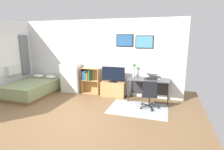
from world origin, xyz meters
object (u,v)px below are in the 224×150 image
(dresser, at_px, (71,78))
(computer_mouse, at_px, (159,79))
(bed, at_px, (33,88))
(television, at_px, (113,75))
(bamboo_vase, at_px, (134,70))
(office_chair, at_px, (150,94))
(tv_stand, at_px, (113,89))
(desk, at_px, (149,82))
(bookshelf, at_px, (89,79))
(laptop, at_px, (151,77))

(dresser, distance_m, computer_mouse, 3.26)
(bed, relative_size, dresser, 1.78)
(television, relative_size, bamboo_vase, 1.82)
(dresser, xyz_separation_m, office_chair, (3.03, -0.79, -0.09))
(dresser, bearing_deg, bamboo_vase, 2.68)
(tv_stand, relative_size, desk, 0.66)
(bed, xyz_separation_m, bamboo_vase, (3.56, 0.85, 0.71))
(office_chair, relative_size, computer_mouse, 8.27)
(dresser, height_order, television, dresser)
(office_chair, bearing_deg, dresser, 160.79)
(television, height_order, computer_mouse, television)
(computer_mouse, relative_size, bamboo_vase, 0.23)
(bamboo_vase, bearing_deg, desk, -12.47)
(bed, bearing_deg, bamboo_vase, 12.51)
(tv_stand, bearing_deg, computer_mouse, -4.82)
(desk, bearing_deg, bookshelf, 178.10)
(dresser, height_order, computer_mouse, dresser)
(bookshelf, height_order, bamboo_vase, bamboo_vase)
(laptop, bearing_deg, tv_stand, -173.75)
(computer_mouse, bearing_deg, television, 175.99)
(bed, distance_m, desk, 4.18)
(tv_stand, relative_size, computer_mouse, 8.27)
(office_chair, bearing_deg, bed, 174.74)
(bed, bearing_deg, office_chair, -1.58)
(dresser, distance_m, bamboo_vase, 2.43)
(tv_stand, bearing_deg, dresser, -179.49)
(bamboo_vase, bearing_deg, dresser, -177.32)
(laptop, bearing_deg, bookshelf, -174.81)
(bed, distance_m, computer_mouse, 4.49)
(desk, relative_size, laptop, 2.82)
(bed, xyz_separation_m, television, (2.85, 0.74, 0.55))
(bed, xyz_separation_m, tv_stand, (2.85, 0.76, 0.01))
(bookshelf, relative_size, office_chair, 1.12)
(bed, distance_m, tv_stand, 2.94)
(dresser, relative_size, bookshelf, 1.13)
(laptop, relative_size, computer_mouse, 4.45)
(dresser, xyz_separation_m, computer_mouse, (3.25, -0.12, 0.21))
(dresser, relative_size, bamboo_vase, 2.40)
(tv_stand, xyz_separation_m, computer_mouse, (1.57, -0.13, 0.49))
(dresser, relative_size, office_chair, 1.27)
(office_chair, bearing_deg, bamboo_vase, 120.72)
(computer_mouse, bearing_deg, laptop, 155.40)
(bookshelf, bearing_deg, television, -4.43)
(tv_stand, relative_size, television, 1.04)
(desk, xyz_separation_m, office_chair, (0.10, -0.78, -0.15))
(bamboo_vase, bearing_deg, television, -170.54)
(desk, xyz_separation_m, bamboo_vase, (-0.53, 0.12, 0.36))
(bookshelf, relative_size, bamboo_vase, 2.12)
(television, relative_size, computer_mouse, 7.95)
(dresser, xyz_separation_m, desk, (2.93, -0.01, 0.06))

